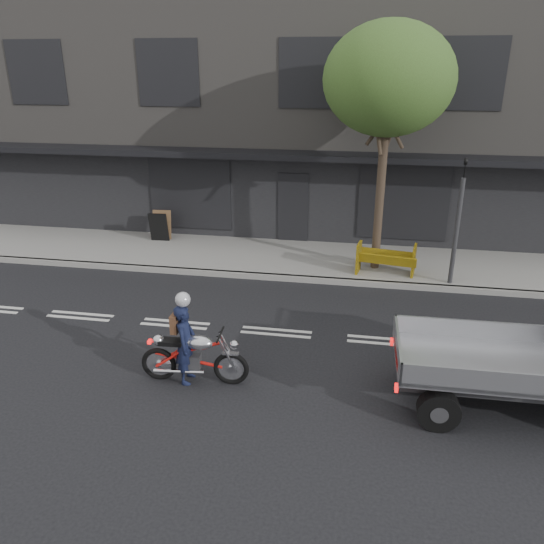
{
  "coord_description": "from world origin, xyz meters",
  "views": [
    {
      "loc": [
        1.76,
        -10.51,
        5.68
      ],
      "look_at": [
        -0.19,
        0.5,
        1.27
      ],
      "focal_mm": 35.0,
      "sensor_mm": 36.0,
      "label": 1
    }
  ],
  "objects_px": {
    "motorcycle": "(194,356)",
    "construction_barrier": "(386,261)",
    "street_tree": "(389,80)",
    "traffic_light_pole": "(457,229)",
    "rider": "(186,344)",
    "sandwich_board": "(159,227)"
  },
  "relations": [
    {
      "from": "construction_barrier",
      "to": "traffic_light_pole",
      "type": "bearing_deg",
      "value": -4.99
    },
    {
      "from": "rider",
      "to": "sandwich_board",
      "type": "bearing_deg",
      "value": 21.48
    },
    {
      "from": "street_tree",
      "to": "construction_barrier",
      "type": "xyz_separation_m",
      "value": [
        0.28,
        -0.7,
        -4.67
      ]
    },
    {
      "from": "street_tree",
      "to": "sandwich_board",
      "type": "height_order",
      "value": "street_tree"
    },
    {
      "from": "construction_barrier",
      "to": "street_tree",
      "type": "bearing_deg",
      "value": 112.04
    },
    {
      "from": "street_tree",
      "to": "construction_barrier",
      "type": "distance_m",
      "value": 4.73
    },
    {
      "from": "motorcycle",
      "to": "construction_barrier",
      "type": "distance_m",
      "value": 6.79
    },
    {
      "from": "sandwich_board",
      "to": "traffic_light_pole",
      "type": "bearing_deg",
      "value": -16.23
    },
    {
      "from": "street_tree",
      "to": "traffic_light_pole",
      "type": "xyz_separation_m",
      "value": [
        2.0,
        -0.85,
        -3.63
      ]
    },
    {
      "from": "street_tree",
      "to": "traffic_light_pole",
      "type": "relative_size",
      "value": 1.93
    },
    {
      "from": "motorcycle",
      "to": "sandwich_board",
      "type": "bearing_deg",
      "value": 112.41
    },
    {
      "from": "motorcycle",
      "to": "sandwich_board",
      "type": "xyz_separation_m",
      "value": [
        -3.66,
        7.6,
        0.09
      ]
    },
    {
      "from": "motorcycle",
      "to": "rider",
      "type": "relative_size",
      "value": 1.32
    },
    {
      "from": "sandwich_board",
      "to": "street_tree",
      "type": "bearing_deg",
      "value": -13.12
    },
    {
      "from": "traffic_light_pole",
      "to": "rider",
      "type": "bearing_deg",
      "value": -134.97
    },
    {
      "from": "street_tree",
      "to": "construction_barrier",
      "type": "relative_size",
      "value": 4.15
    },
    {
      "from": "motorcycle",
      "to": "construction_barrier",
      "type": "xyz_separation_m",
      "value": [
        3.68,
        5.71,
        0.05
      ]
    },
    {
      "from": "motorcycle",
      "to": "sandwich_board",
      "type": "distance_m",
      "value": 8.44
    },
    {
      "from": "rider",
      "to": "construction_barrier",
      "type": "bearing_deg",
      "value": -37.18
    },
    {
      "from": "traffic_light_pole",
      "to": "rider",
      "type": "height_order",
      "value": "traffic_light_pole"
    },
    {
      "from": "street_tree",
      "to": "traffic_light_pole",
      "type": "height_order",
      "value": "street_tree"
    },
    {
      "from": "traffic_light_pole",
      "to": "sandwich_board",
      "type": "height_order",
      "value": "traffic_light_pole"
    }
  ]
}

